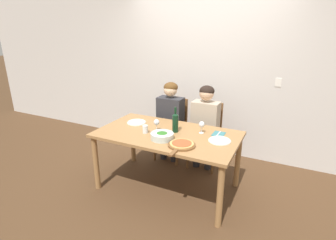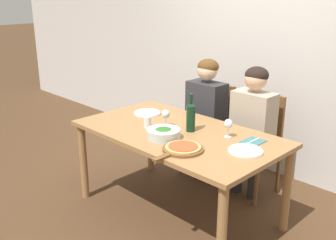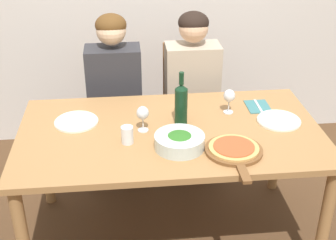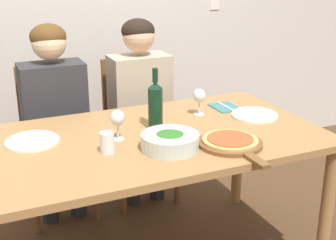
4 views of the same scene
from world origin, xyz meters
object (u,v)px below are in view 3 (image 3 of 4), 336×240
chair_right (190,103)px  fork_on_napkin (258,106)px  dinner_plate_right (279,120)px  wine_glass_left (143,114)px  dinner_plate_left (76,121)px  pizza_on_board (234,150)px  person_man (193,80)px  broccoli_bowl (179,141)px  wine_glass_right (229,97)px  wine_bottle (181,103)px  chair_left (116,106)px  water_tumbler (127,135)px  person_woman (114,84)px

chair_right → fork_on_napkin: bearing=-61.0°
dinner_plate_right → wine_glass_left: wine_glass_left is taller
wine_glass_left → dinner_plate_left: bearing=160.9°
chair_right → pizza_on_board: 1.15m
person_man → chair_right: bearing=90.0°
broccoli_bowl → wine_glass_right: (0.35, 0.37, 0.07)m
wine_bottle → chair_left: bearing=116.9°
chair_left → wine_bottle: (0.39, -0.76, 0.38)m
wine_glass_right → dinner_plate_left: bearing=-177.6°
chair_right → wine_glass_left: 0.99m
broccoli_bowl → water_tumbler: bearing=164.0°
person_woman → dinner_plate_left: bearing=-110.4°
person_man → wine_glass_left: bearing=-118.5°
person_woman → fork_on_napkin: (0.89, -0.49, 0.02)m
chair_left → chair_right: size_ratio=1.00×
person_man → dinner_plate_right: person_man is taller
chair_left → dinner_plate_left: bearing=-107.3°
chair_left → person_woman: 0.26m
wine_glass_right → fork_on_napkin: 0.23m
person_woman → pizza_on_board: 1.18m
dinner_plate_left → fork_on_napkin: dinner_plate_left is taller
dinner_plate_right → pizza_on_board: (-0.34, -0.31, 0.01)m
chair_left → person_woman: bearing=-90.0°
chair_right → person_woman: person_woman is taller
wine_bottle → broccoli_bowl: size_ratio=1.19×
chair_right → dinner_plate_left: bearing=-137.8°
pizza_on_board → chair_right: bearing=93.4°
wine_glass_left → wine_glass_right: 0.55m
broccoli_bowl → pizza_on_board: broccoli_bowl is taller
chair_left → dinner_plate_right: chair_left is taller
person_woman → fork_on_napkin: size_ratio=6.84×
broccoli_bowl → dinner_plate_left: (-0.56, 0.34, -0.03)m
person_woman → water_tumbler: (0.07, -0.84, 0.07)m
wine_glass_right → water_tumbler: size_ratio=1.55×
pizza_on_board → wine_glass_left: size_ratio=2.94×
dinner_plate_left → chair_right: bearing=42.2°
chair_right → fork_on_napkin: (0.34, -0.61, 0.25)m
chair_right → wine_glass_left: bearing=-115.2°
dinner_plate_right → wine_glass_right: (-0.27, 0.15, 0.10)m
person_man → water_tumbler: person_man is taller
person_man → dinner_plate_right: bearing=-59.7°
dinner_plate_right → water_tumbler: size_ratio=2.63×
chair_right → wine_glass_left: chair_right is taller
water_tumbler → chair_right: bearing=63.3°
chair_left → dinner_plate_right: bearing=-40.1°
pizza_on_board → water_tumbler: bearing=164.1°
person_woman → fork_on_napkin: 1.02m
broccoli_bowl → pizza_on_board: 0.29m
chair_left → fork_on_napkin: bearing=-34.2°
dinner_plate_left → fork_on_napkin: size_ratio=1.42×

